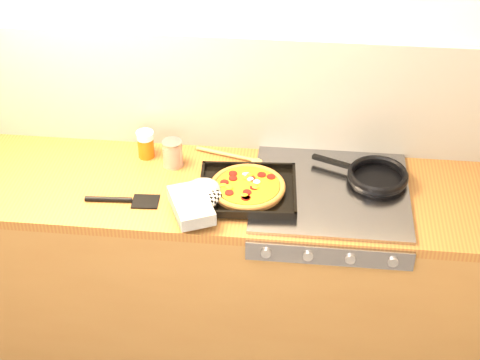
# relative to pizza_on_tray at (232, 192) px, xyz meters

# --- Properties ---
(room_shell) EXTENTS (3.20, 3.20, 3.20)m
(room_shell) POSITION_rel_pizza_on_tray_xyz_m (-0.08, 0.37, 0.21)
(room_shell) COLOR white
(room_shell) RESTS_ON ground
(counter_run) EXTENTS (3.20, 0.62, 0.90)m
(counter_run) POSITION_rel_pizza_on_tray_xyz_m (-0.08, 0.08, -0.49)
(counter_run) COLOR brown
(counter_run) RESTS_ON ground
(stovetop) EXTENTS (0.60, 0.56, 0.02)m
(stovetop) POSITION_rel_pizza_on_tray_xyz_m (0.37, 0.08, -0.04)
(stovetop) COLOR gray
(stovetop) RESTS_ON counter_run
(pizza_on_tray) EXTENTS (0.49, 0.45, 0.06)m
(pizza_on_tray) POSITION_rel_pizza_on_tray_xyz_m (0.00, 0.00, 0.00)
(pizza_on_tray) COLOR black
(pizza_on_tray) RESTS_ON stovetop
(frying_pan) EXTENTS (0.41, 0.31, 0.04)m
(frying_pan) POSITION_rel_pizza_on_tray_xyz_m (0.55, 0.16, -0.00)
(frying_pan) COLOR black
(frying_pan) RESTS_ON stovetop
(tomato_can) EXTENTS (0.11, 0.11, 0.11)m
(tomato_can) POSITION_rel_pizza_on_tray_xyz_m (-0.26, 0.21, 0.02)
(tomato_can) COLOR maroon
(tomato_can) RESTS_ON counter_run
(juice_glass) EXTENTS (0.08, 0.08, 0.12)m
(juice_glass) POSITION_rel_pizza_on_tray_xyz_m (-0.39, 0.26, 0.02)
(juice_glass) COLOR #DD530D
(juice_glass) RESTS_ON counter_run
(wooden_spoon) EXTENTS (0.30, 0.11, 0.02)m
(wooden_spoon) POSITION_rel_pizza_on_tray_xyz_m (-0.02, 0.28, -0.03)
(wooden_spoon) COLOR #A67C46
(wooden_spoon) RESTS_ON counter_run
(black_spatula) EXTENTS (0.28, 0.09, 0.02)m
(black_spatula) POSITION_rel_pizza_on_tray_xyz_m (-0.41, -0.05, -0.03)
(black_spatula) COLOR black
(black_spatula) RESTS_ON counter_run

